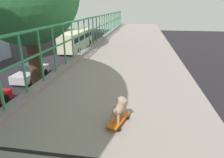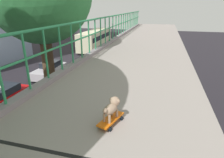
{
  "view_description": "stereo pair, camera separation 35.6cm",
  "coord_description": "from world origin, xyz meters",
  "views": [
    {
      "loc": [
        1.77,
        -1.37,
        6.82
      ],
      "look_at": [
        1.25,
        1.98,
        5.54
      ],
      "focal_mm": 30.88,
      "sensor_mm": 36.0,
      "label": 1
    },
    {
      "loc": [
        2.12,
        -1.3,
        6.82
      ],
      "look_at": [
        1.25,
        1.98,
        5.54
      ],
      "focal_mm": 30.88,
      "sensor_mm": 36.0,
      "label": 2
    }
  ],
  "objects": [
    {
      "name": "car_silver_sixth",
      "position": [
        -8.96,
        15.32,
        0.7
      ],
      "size": [
        1.78,
        4.53,
        1.51
      ],
      "color": "#B3ADB4",
      "rests_on": "ground"
    },
    {
      "name": "car_green_fifth",
      "position": [
        -4.96,
        11.91,
        0.7
      ],
      "size": [
        1.93,
        4.22,
        1.44
      ],
      "color": "#1D673A",
      "rests_on": "ground"
    },
    {
      "name": "toy_skateboard",
      "position": [
        1.49,
        0.99,
        5.31
      ],
      "size": [
        0.31,
        0.52,
        0.08
      ],
      "color": "orange",
      "rests_on": "overpass_deck"
    },
    {
      "name": "city_bus",
      "position": [
        -9.0,
        29.58,
        1.72
      ],
      "size": [
        2.77,
        10.3,
        3.01
      ],
      "color": "beige",
      "rests_on": "ground"
    },
    {
      "name": "car_grey_seventh",
      "position": [
        -5.08,
        18.98,
        0.74
      ],
      "size": [
        1.92,
        4.27,
        1.55
      ],
      "color": "slate",
      "rests_on": "ground"
    },
    {
      "name": "small_dog",
      "position": [
        1.5,
        1.01,
        5.51
      ],
      "size": [
        0.22,
        0.37,
        0.3
      ],
      "color": "#A08169",
      "rests_on": "toy_skateboard"
    }
  ]
}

